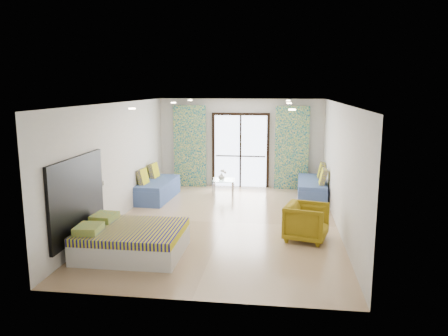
# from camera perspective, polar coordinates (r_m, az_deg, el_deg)

# --- Properties ---
(floor) EXTENTS (5.00, 7.50, 0.01)m
(floor) POSITION_cam_1_polar(r_m,az_deg,el_deg) (10.05, 0.12, -7.11)
(floor) COLOR #A0815F
(floor) RESTS_ON ground
(ceiling) EXTENTS (5.00, 7.50, 0.01)m
(ceiling) POSITION_cam_1_polar(r_m,az_deg,el_deg) (9.58, 0.13, 8.47)
(ceiling) COLOR silver
(ceiling) RESTS_ON ground
(wall_back) EXTENTS (5.00, 0.01, 2.70)m
(wall_back) POSITION_cam_1_polar(r_m,az_deg,el_deg) (13.41, 2.19, 3.27)
(wall_back) COLOR silver
(wall_back) RESTS_ON ground
(wall_front) EXTENTS (5.00, 0.01, 2.70)m
(wall_front) POSITION_cam_1_polar(r_m,az_deg,el_deg) (6.12, -4.41, -5.60)
(wall_front) COLOR silver
(wall_front) RESTS_ON ground
(wall_left) EXTENTS (0.01, 7.50, 2.70)m
(wall_left) POSITION_cam_1_polar(r_m,az_deg,el_deg) (10.34, -13.75, 0.79)
(wall_left) COLOR silver
(wall_left) RESTS_ON ground
(wall_right) EXTENTS (0.01, 7.50, 2.70)m
(wall_right) POSITION_cam_1_polar(r_m,az_deg,el_deg) (9.73, 14.89, 0.14)
(wall_right) COLOR silver
(wall_right) RESTS_ON ground
(balcony_door) EXTENTS (1.76, 0.08, 2.28)m
(balcony_door) POSITION_cam_1_polar(r_m,az_deg,el_deg) (13.39, 2.17, 2.86)
(balcony_door) COLOR black
(balcony_door) RESTS_ON floor
(balcony_rail) EXTENTS (1.52, 0.03, 0.04)m
(balcony_rail) POSITION_cam_1_polar(r_m,az_deg,el_deg) (13.45, 2.17, 1.56)
(balcony_rail) COLOR #595451
(balcony_rail) RESTS_ON balcony_door
(curtain_left) EXTENTS (1.00, 0.10, 2.50)m
(curtain_left) POSITION_cam_1_polar(r_m,az_deg,el_deg) (13.48, -4.47, 2.85)
(curtain_left) COLOR silver
(curtain_left) RESTS_ON floor
(curtain_right) EXTENTS (1.00, 0.10, 2.50)m
(curtain_right) POSITION_cam_1_polar(r_m,az_deg,el_deg) (13.19, 8.84, 2.59)
(curtain_right) COLOR silver
(curtain_right) RESTS_ON floor
(downlight_a) EXTENTS (0.12, 0.12, 0.02)m
(downlight_a) POSITION_cam_1_polar(r_m,az_deg,el_deg) (7.95, -11.92, 7.60)
(downlight_a) COLOR #FFE0B2
(downlight_a) RESTS_ON ceiling
(downlight_b) EXTENTS (0.12, 0.12, 0.02)m
(downlight_b) POSITION_cam_1_polar(r_m,az_deg,el_deg) (7.51, 8.88, 7.54)
(downlight_b) COLOR #FFE0B2
(downlight_b) RESTS_ON ceiling
(downlight_c) EXTENTS (0.12, 0.12, 0.02)m
(downlight_c) POSITION_cam_1_polar(r_m,az_deg,el_deg) (10.83, -6.63, 8.48)
(downlight_c) COLOR #FFE0B2
(downlight_c) RESTS_ON ceiling
(downlight_d) EXTENTS (0.12, 0.12, 0.02)m
(downlight_d) POSITION_cam_1_polar(r_m,az_deg,el_deg) (10.50, 8.52, 8.37)
(downlight_d) COLOR #FFE0B2
(downlight_d) RESTS_ON ceiling
(downlight_e) EXTENTS (0.12, 0.12, 0.02)m
(downlight_e) POSITION_cam_1_polar(r_m,az_deg,el_deg) (12.77, -4.43, 8.82)
(downlight_e) COLOR #FFE0B2
(downlight_e) RESTS_ON ceiling
(downlight_f) EXTENTS (0.12, 0.12, 0.02)m
(downlight_f) POSITION_cam_1_polar(r_m,az_deg,el_deg) (12.50, 8.38, 8.70)
(downlight_f) COLOR #FFE0B2
(downlight_f) RESTS_ON ceiling
(headboard) EXTENTS (0.06, 2.10, 1.50)m
(headboard) POSITION_cam_1_polar(r_m,az_deg,el_deg) (8.48, -18.56, -3.64)
(headboard) COLOR black
(headboard) RESTS_ON floor
(switch_plate) EXTENTS (0.02, 0.10, 0.10)m
(switch_plate) POSITION_cam_1_polar(r_m,az_deg,el_deg) (9.59, -15.37, -1.86)
(switch_plate) COLOR silver
(switch_plate) RESTS_ON wall_left
(bed) EXTENTS (1.85, 1.51, 0.64)m
(bed) POSITION_cam_1_polar(r_m,az_deg,el_deg) (8.33, -12.06, -9.20)
(bed) COLOR silver
(bed) RESTS_ON floor
(daybed_left) EXTENTS (0.82, 1.91, 0.93)m
(daybed_left) POSITION_cam_1_polar(r_m,az_deg,el_deg) (12.15, -8.69, -2.70)
(daybed_left) COLOR #3E5895
(daybed_left) RESTS_ON floor
(daybed_right) EXTENTS (0.81, 1.94, 0.95)m
(daybed_right) POSITION_cam_1_polar(r_m,az_deg,el_deg) (12.26, 11.47, -2.64)
(daybed_right) COLOR #3E5895
(daybed_right) RESTS_ON floor
(coffee_table) EXTENTS (0.67, 0.67, 0.73)m
(coffee_table) POSITION_cam_1_polar(r_m,az_deg,el_deg) (12.57, -0.08, -1.74)
(coffee_table) COLOR silver
(coffee_table) RESTS_ON floor
(vase) EXTENTS (0.25, 0.25, 0.19)m
(vase) POSITION_cam_1_polar(r_m,az_deg,el_deg) (12.54, -0.31, -1.11)
(vase) COLOR white
(vase) RESTS_ON coffee_table
(armchair) EXTENTS (0.92, 0.96, 0.82)m
(armchair) POSITION_cam_1_polar(r_m,az_deg,el_deg) (8.98, 10.74, -6.73)
(armchair) COLOR olive
(armchair) RESTS_ON floor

